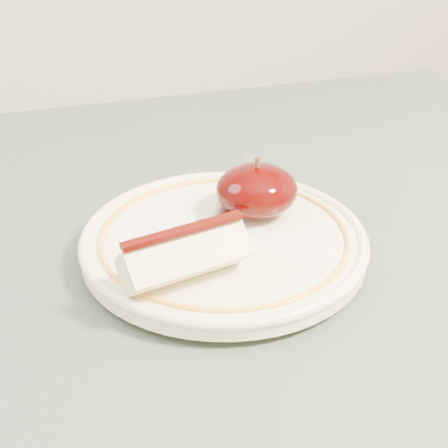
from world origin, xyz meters
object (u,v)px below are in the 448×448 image
object	(u,v)px
table	(235,403)
plate	(224,240)
apple_half	(257,190)
fork	(224,206)

from	to	relation	value
table	plate	world-z (taller)	plate
plate	apple_half	bearing A→B (deg)	35.93
table	plate	xyz separation A→B (m)	(0.01, 0.07, 0.10)
table	fork	bearing A→B (deg)	76.66
table	apple_half	bearing A→B (deg)	62.43
apple_half	fork	world-z (taller)	apple_half
plate	apple_half	world-z (taller)	apple_half
plate	fork	size ratio (longest dim) A/B	1.25
apple_half	fork	distance (m)	0.03
apple_half	fork	size ratio (longest dim) A/B	0.37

